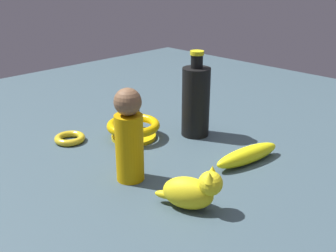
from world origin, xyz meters
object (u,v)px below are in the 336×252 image
at_px(banana, 248,155).
at_px(bangle, 70,138).
at_px(cat_figurine, 193,190).
at_px(bowl, 133,128).
at_px(bottle_tall, 196,100).
at_px(nail_polish_jar, 135,114).
at_px(person_figure_adult, 129,136).

bearing_deg(banana, bangle, -50.48).
bearing_deg(cat_figurine, bowl, -22.57).
bearing_deg(bottle_tall, nail_polish_jar, 11.76).
distance_m(bangle, nail_polish_jar, 0.24).
relative_size(bangle, person_figure_adult, 0.39).
xyz_separation_m(person_figure_adult, bowl, (0.17, -0.16, -0.07)).
bearing_deg(cat_figurine, person_figure_adult, 3.25).
xyz_separation_m(bangle, bowl, (-0.11, -0.14, 0.02)).
xyz_separation_m(cat_figurine, bowl, (0.35, -0.15, -0.01)).
xyz_separation_m(bangle, banana, (-0.42, -0.24, 0.01)).
xyz_separation_m(nail_polish_jar, banana, (-0.42, 0.00, 0.00)).
distance_m(bottle_tall, banana, 0.23).
xyz_separation_m(bangle, person_figure_adult, (-0.28, 0.02, 0.10)).
height_order(bottle_tall, bowl, bottle_tall).
relative_size(bottle_tall, nail_polish_jar, 6.32).
bearing_deg(bangle, person_figure_adult, 176.72).
height_order(person_figure_adult, cat_figurine, person_figure_adult).
bearing_deg(person_figure_adult, bangle, -3.28).
bearing_deg(bangle, bottle_tall, -126.73).
bearing_deg(cat_figurine, bottle_tall, -49.33).
distance_m(nail_polish_jar, banana, 0.42).
bearing_deg(nail_polish_jar, bangle, 90.70).
xyz_separation_m(bottle_tall, person_figure_adult, (-0.07, 0.30, 0.00)).
height_order(bangle, cat_figurine, cat_figurine).
bearing_deg(nail_polish_jar, bowl, 138.25).
xyz_separation_m(banana, person_figure_adult, (0.14, 0.25, 0.08)).
distance_m(banana, bowl, 0.33).
height_order(person_figure_adult, bowl, person_figure_adult).
distance_m(bangle, bowl, 0.18).
distance_m(banana, person_figure_adult, 0.30).
relative_size(person_figure_adult, bowl, 1.44).
height_order(nail_polish_jar, bowl, bowl).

